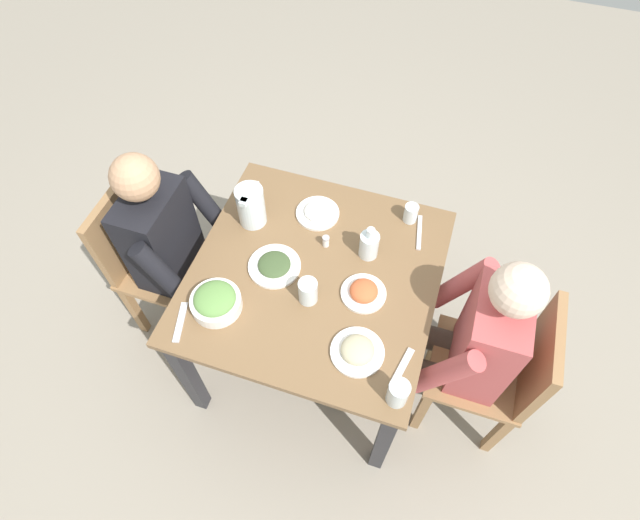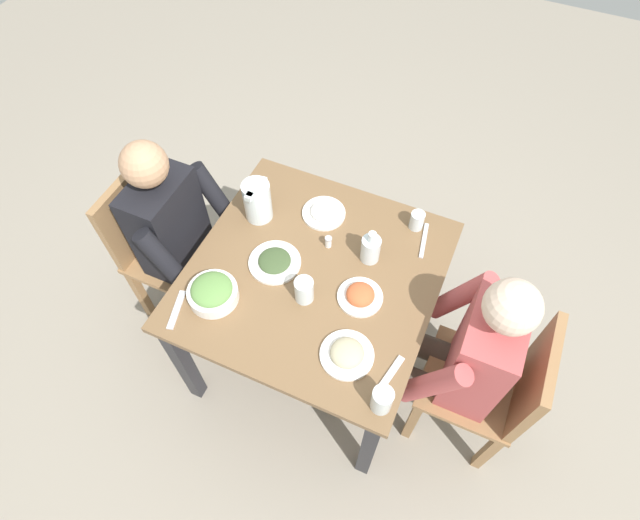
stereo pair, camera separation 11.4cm
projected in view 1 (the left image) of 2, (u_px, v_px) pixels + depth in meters
ground_plane at (316, 349)px, 2.69m from camera, size 8.00×8.00×0.00m
dining_table at (315, 287)px, 2.16m from camera, size 1.00×1.00×0.75m
chair_near at (501, 369)px, 2.10m from camera, size 0.40×0.40×0.88m
chair_far at (151, 256)px, 2.43m from camera, size 0.40×0.40×0.88m
diner_near at (460, 340)px, 2.02m from camera, size 0.48×0.53×1.17m
diner_far at (182, 249)px, 2.27m from camera, size 0.48×0.53×1.17m
water_pitcher at (251, 206)px, 2.14m from camera, size 0.16×0.12×0.19m
salad_bowl at (216, 301)px, 1.94m from camera, size 0.20×0.20×0.09m
plate_rice_curry at (364, 292)px, 1.99m from camera, size 0.18×0.18×0.06m
plate_yoghurt at (318, 212)px, 2.23m from camera, size 0.19×0.19×0.04m
plate_beans at (357, 351)px, 1.85m from camera, size 0.20×0.20×0.05m
plate_dolmas at (274, 265)px, 2.07m from camera, size 0.22×0.22×0.04m
water_glass_near_right at (398, 393)px, 1.72m from camera, size 0.07×0.07×0.11m
water_glass_far_left at (308, 291)px, 1.95m from camera, size 0.08×0.08×0.11m
water_glass_far_right at (411, 213)px, 2.19m from camera, size 0.06×0.06×0.09m
oil_carafe at (369, 246)px, 2.07m from camera, size 0.08×0.08×0.16m
salt_shaker at (327, 241)px, 2.12m from camera, size 0.03×0.03×0.05m
fork_near at (180, 322)px, 1.93m from camera, size 0.17×0.07×0.01m
knife_near at (419, 232)px, 2.18m from camera, size 0.19×0.05×0.01m
fork_far at (402, 368)px, 1.83m from camera, size 0.17×0.06×0.01m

